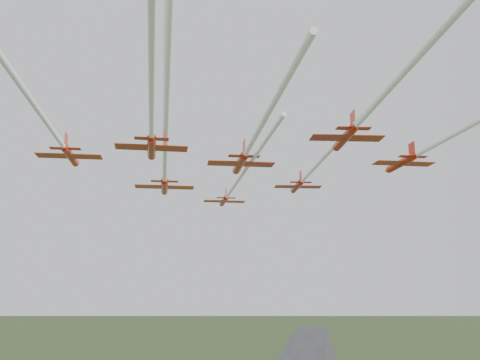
# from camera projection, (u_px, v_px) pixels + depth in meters

# --- Properties ---
(jet_lead) EXTENTS (19.47, 56.96, 2.43)m
(jet_lead) POSITION_uv_depth(u_px,v_px,m) (234.00, 186.00, 91.34)
(jet_lead) COLOR red
(jet_row2_left) EXTENTS (21.71, 63.41, 2.89)m
(jet_row2_left) POSITION_uv_depth(u_px,v_px,m) (165.00, 163.00, 72.81)
(jet_row2_left) COLOR red
(jet_row2_right) EXTENTS (16.42, 60.03, 2.44)m
(jet_row2_right) POSITION_uv_depth(u_px,v_px,m) (317.00, 165.00, 77.74)
(jet_row2_right) COLOR red
(jet_row3_left) EXTENTS (19.91, 59.53, 2.72)m
(jet_row3_left) POSITION_uv_depth(u_px,v_px,m) (47.00, 123.00, 61.52)
(jet_row3_left) COLOR red
(jet_row3_mid) EXTENTS (15.54, 44.33, 2.79)m
(jet_row3_mid) POSITION_uv_depth(u_px,v_px,m) (250.00, 146.00, 66.37)
(jet_row3_mid) COLOR red
(jet_row3_right) EXTENTS (17.92, 51.64, 2.69)m
(jet_row3_right) POSITION_uv_depth(u_px,v_px,m) (443.00, 141.00, 68.35)
(jet_row3_right) COLOR red
(jet_row4_left) EXTENTS (16.98, 45.92, 2.46)m
(jet_row4_left) POSITION_uv_depth(u_px,v_px,m) (152.00, 118.00, 51.18)
(jet_row4_left) COLOR red
(jet_row4_right) EXTENTS (15.44, 58.46, 2.54)m
(jet_row4_right) POSITION_uv_depth(u_px,v_px,m) (388.00, 90.00, 47.97)
(jet_row4_right) COLOR red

